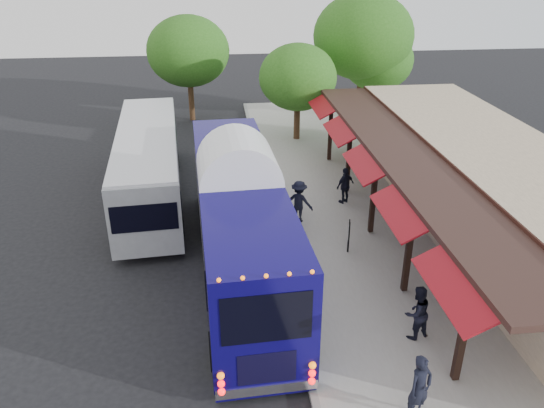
{
  "coord_description": "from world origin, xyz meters",
  "views": [
    {
      "loc": [
        -2.08,
        -13.88,
        10.31
      ],
      "look_at": [
        -0.17,
        3.64,
        1.8
      ],
      "focal_mm": 35.0,
      "sensor_mm": 36.0,
      "label": 1
    }
  ],
  "objects_px": {
    "coach_bus": "(240,217)",
    "city_bus": "(149,162)",
    "ped_a": "(420,388)",
    "ped_c": "(345,185)",
    "ped_b": "(417,313)",
    "sign_board": "(349,232)",
    "ped_d": "(299,202)"
  },
  "relations": [
    {
      "from": "coach_bus",
      "to": "ped_b",
      "type": "xyz_separation_m",
      "value": [
        4.78,
        -4.27,
        -1.14
      ]
    },
    {
      "from": "coach_bus",
      "to": "ped_a",
      "type": "bearing_deg",
      "value": -64.49
    },
    {
      "from": "ped_c",
      "to": "ped_a",
      "type": "bearing_deg",
      "value": 54.02
    },
    {
      "from": "coach_bus",
      "to": "sign_board",
      "type": "xyz_separation_m",
      "value": [
        4.0,
        0.59,
        -1.16
      ]
    },
    {
      "from": "ped_a",
      "to": "ped_c",
      "type": "height_order",
      "value": "ped_a"
    },
    {
      "from": "ped_b",
      "to": "ped_d",
      "type": "relative_size",
      "value": 0.94
    },
    {
      "from": "ped_a",
      "to": "ped_c",
      "type": "xyz_separation_m",
      "value": [
        1.02,
        11.86,
        -0.06
      ]
    },
    {
      "from": "coach_bus",
      "to": "ped_d",
      "type": "height_order",
      "value": "coach_bus"
    },
    {
      "from": "ped_a",
      "to": "ped_b",
      "type": "distance_m",
      "value": 2.96
    },
    {
      "from": "city_bus",
      "to": "ped_a",
      "type": "xyz_separation_m",
      "value": [
        7.53,
        -13.57,
        -0.72
      ]
    },
    {
      "from": "ped_a",
      "to": "ped_b",
      "type": "height_order",
      "value": "ped_a"
    },
    {
      "from": "ped_c",
      "to": "sign_board",
      "type": "distance_m",
      "value": 4.27
    },
    {
      "from": "ped_a",
      "to": "ped_b",
      "type": "xyz_separation_m",
      "value": [
        0.96,
        2.8,
        -0.04
      ]
    },
    {
      "from": "ped_a",
      "to": "ped_c",
      "type": "distance_m",
      "value": 11.9
    },
    {
      "from": "ped_b",
      "to": "sign_board",
      "type": "distance_m",
      "value": 4.93
    },
    {
      "from": "ped_c",
      "to": "ped_d",
      "type": "xyz_separation_m",
      "value": [
        -2.29,
        -1.57,
        0.07
      ]
    },
    {
      "from": "ped_a",
      "to": "ped_d",
      "type": "xyz_separation_m",
      "value": [
        -1.27,
        10.28,
        0.02
      ]
    },
    {
      "from": "coach_bus",
      "to": "city_bus",
      "type": "xyz_separation_m",
      "value": [
        -3.7,
        6.5,
        -0.39
      ]
    },
    {
      "from": "ped_d",
      "to": "sign_board",
      "type": "height_order",
      "value": "ped_d"
    },
    {
      "from": "ped_c",
      "to": "city_bus",
      "type": "bearing_deg",
      "value": -42.41
    },
    {
      "from": "ped_a",
      "to": "sign_board",
      "type": "relative_size",
      "value": 1.44
    },
    {
      "from": "city_bus",
      "to": "ped_d",
      "type": "distance_m",
      "value": 7.11
    },
    {
      "from": "ped_a",
      "to": "city_bus",
      "type": "bearing_deg",
      "value": 95.04
    },
    {
      "from": "coach_bus",
      "to": "sign_board",
      "type": "height_order",
      "value": "coach_bus"
    },
    {
      "from": "coach_bus",
      "to": "sign_board",
      "type": "relative_size",
      "value": 10.25
    },
    {
      "from": "coach_bus",
      "to": "ped_c",
      "type": "xyz_separation_m",
      "value": [
        4.85,
        4.78,
        -1.16
      ]
    },
    {
      "from": "ped_a",
      "to": "ped_b",
      "type": "bearing_deg",
      "value": 47.21
    },
    {
      "from": "ped_a",
      "to": "sign_board",
      "type": "xyz_separation_m",
      "value": [
        0.17,
        7.67,
        -0.05
      ]
    },
    {
      "from": "ped_d",
      "to": "sign_board",
      "type": "bearing_deg",
      "value": 145.76
    },
    {
      "from": "sign_board",
      "to": "ped_b",
      "type": "bearing_deg",
      "value": -66.86
    },
    {
      "from": "coach_bus",
      "to": "ped_c",
      "type": "distance_m",
      "value": 6.91
    },
    {
      "from": "city_bus",
      "to": "ped_d",
      "type": "bearing_deg",
      "value": -32.06
    }
  ]
}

